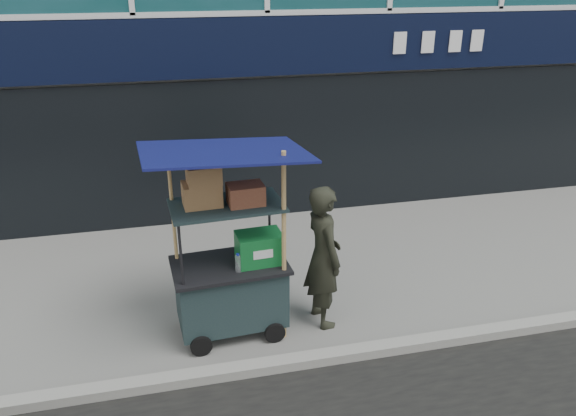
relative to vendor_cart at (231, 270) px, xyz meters
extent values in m
plane|color=slate|center=(1.10, -0.63, -0.83)|extent=(80.00, 80.00, 0.00)
cube|color=gray|center=(1.10, -0.83, -0.77)|extent=(80.00, 0.18, 0.12)
cube|color=black|center=(1.10, 3.23, 2.07)|extent=(15.68, 0.06, 0.90)
cube|color=black|center=(1.10, 3.27, 0.37)|extent=(15.68, 0.04, 2.40)
cube|color=#19282A|center=(-0.02, 0.01, -0.31)|extent=(1.28, 0.80, 0.72)
cylinder|color=black|center=(-0.43, -0.40, -0.71)|extent=(0.25, 0.07, 0.25)
cylinder|color=black|center=(0.44, -0.35, -0.71)|extent=(0.25, 0.07, 0.25)
cube|color=black|center=(-0.02, 0.01, 0.07)|extent=(1.36, 0.88, 0.04)
cylinder|color=black|center=(-0.56, -0.34, 0.43)|extent=(0.03, 0.03, 0.77)
cylinder|color=black|center=(0.57, -0.27, 0.43)|extent=(0.03, 0.03, 0.77)
cylinder|color=black|center=(-0.60, 0.28, 0.43)|extent=(0.03, 0.03, 0.77)
cylinder|color=black|center=(0.53, 0.35, 0.43)|extent=(0.03, 0.03, 0.77)
cube|color=#19282A|center=(-0.02, 0.01, 0.82)|extent=(1.28, 0.80, 0.03)
cylinder|color=#A9814C|center=(0.57, -0.27, 0.33)|extent=(0.05, 0.05, 2.31)
cylinder|color=#A9814C|center=(-0.60, 0.28, 0.28)|extent=(0.04, 0.04, 2.21)
cube|color=#0D0D4A|center=(-0.02, 0.01, 1.43)|extent=(1.83, 1.34, 0.20)
cube|color=#0D5820|center=(0.33, -0.02, 0.27)|extent=(0.54, 0.39, 0.36)
cylinder|color=silver|center=(0.06, -0.20, 0.19)|extent=(0.07, 0.07, 0.21)
cylinder|color=#1829B4|center=(0.06, -0.20, 0.30)|extent=(0.03, 0.03, 0.02)
cube|color=brown|center=(-0.28, 0.04, 0.96)|extent=(0.43, 0.33, 0.26)
cube|color=brown|center=(0.19, -0.03, 0.94)|extent=(0.41, 0.31, 0.23)
cube|color=brown|center=(-0.25, 0.02, 1.19)|extent=(0.38, 0.29, 0.21)
imported|color=black|center=(1.10, -0.04, 0.07)|extent=(0.52, 0.71, 1.79)
camera|label=1|loc=(-0.65, -5.67, 3.24)|focal=35.00mm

